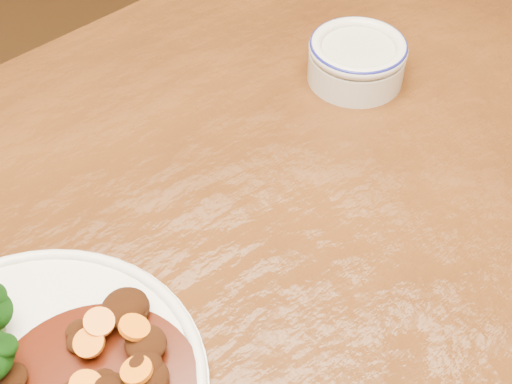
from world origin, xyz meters
TOP-DOWN VIEW (x-y plane):
  - dining_table at (0.00, 0.00)m, footprint 1.58×1.03m
  - dip_bowl at (0.29, 0.15)m, footprint 0.12×0.12m

SIDE VIEW (x-z plane):
  - dining_table at x=0.00m, z-range 0.30..1.05m
  - dip_bowl at x=0.29m, z-range 0.75..0.81m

